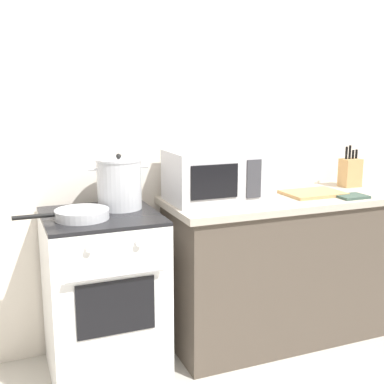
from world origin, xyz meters
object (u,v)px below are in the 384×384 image
Objects in this scene: oven_mitt at (352,196)px; knife_block at (350,172)px; microwave at (211,176)px; frying_pan at (81,214)px; cutting_board at (313,193)px; stove at (104,296)px; stock_pot at (119,184)px.

knife_block is at bearing 52.63° from oven_mitt.
knife_block is 1.57× the size of oven_mitt.
knife_block is (1.06, 0.06, -0.05)m from microwave.
knife_block is at bearing 3.33° from microwave.
microwave is at bearing 10.18° from frying_pan.
microwave is 1.39× the size of cutting_board.
microwave is 0.68m from cutting_board.
microwave is (0.67, 0.08, 0.61)m from stove.
oven_mitt is (0.17, -0.16, -0.00)m from cutting_board.
cutting_board is 2.00× the size of oven_mitt.
stove is at bearing 173.99° from oven_mitt.
microwave is (0.79, 0.14, 0.12)m from frying_pan.
stove is at bearing -175.36° from knife_block.
frying_pan is 1.32× the size of cutting_board.
cutting_board is at bearing -4.29° from stock_pot.
stock_pot is at bearing 175.71° from cutting_board.
stove is 0.62m from stock_pot.
knife_block is (1.74, 0.14, 0.56)m from stove.
frying_pan is 0.95× the size of microwave.
cutting_board reaches higher than oven_mitt.
oven_mitt is (1.38, -0.25, -0.13)m from stock_pot.
stock_pot is 0.70× the size of frying_pan.
microwave is 1.07m from knife_block.
cutting_board is at bearing 136.64° from oven_mitt.
oven_mitt is (-0.23, -0.30, -0.09)m from knife_block.
stock_pot is 1.18× the size of knife_block.
stove is at bearing -179.95° from cutting_board.
stove is 3.26× the size of knife_block.
stock_pot is 0.31m from frying_pan.
frying_pan is (-0.24, -0.15, -0.11)m from stock_pot.
stove is 2.56× the size of cutting_board.
stove is 5.11× the size of oven_mitt.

